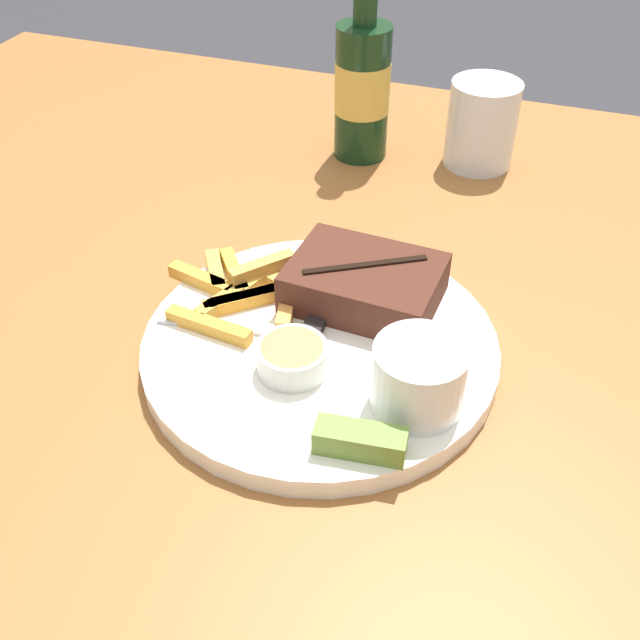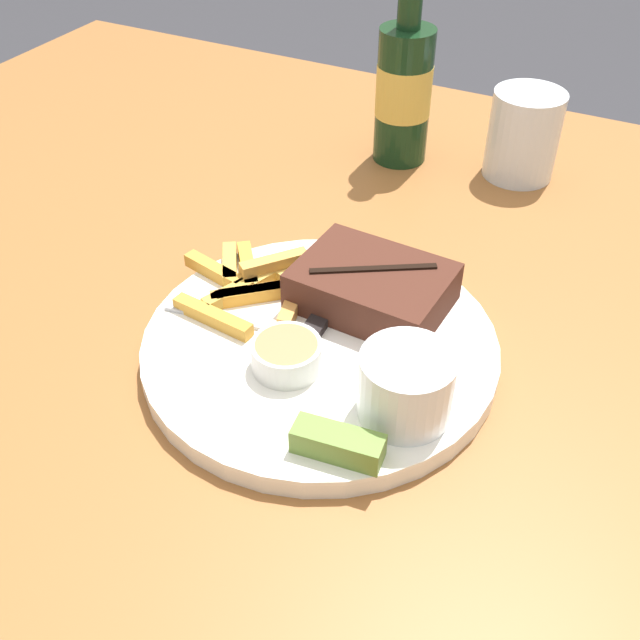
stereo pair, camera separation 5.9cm
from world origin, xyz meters
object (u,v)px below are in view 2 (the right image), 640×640
object	(u,v)px
coleslaw_cup	(406,382)
fork_utensil	(234,319)
steak_portion	(372,287)
beer_bottle	(404,87)
drinking_glass	(523,135)
dipping_sauce_cup	(287,354)
dinner_plate	(320,347)
pickle_spear	(338,444)
knife_utensil	(328,309)

from	to	relation	value
coleslaw_cup	fork_utensil	distance (m)	0.17
steak_portion	coleslaw_cup	size ratio (longest dim) A/B	1.89
beer_bottle	drinking_glass	xyz separation A→B (m)	(0.13, 0.02, -0.04)
steak_portion	beer_bottle	xyz separation A→B (m)	(-0.09, 0.29, 0.05)
coleslaw_cup	dipping_sauce_cup	xyz separation A→B (m)	(-0.10, 0.00, -0.02)
dinner_plate	coleslaw_cup	size ratio (longest dim) A/B	4.21
coleslaw_cup	beer_bottle	xyz separation A→B (m)	(-0.16, 0.39, 0.04)
dinner_plate	pickle_spear	world-z (taller)	pickle_spear
dinner_plate	fork_utensil	size ratio (longest dim) A/B	2.15
dinner_plate	drinking_glass	bearing A→B (deg)	80.66
dinner_plate	fork_utensil	xyz separation A→B (m)	(-0.07, -0.01, 0.01)
beer_bottle	coleslaw_cup	bearing A→B (deg)	-67.37
steak_portion	fork_utensil	size ratio (longest dim) A/B	0.97
coleslaw_cup	steak_portion	bearing A→B (deg)	124.48
pickle_spear	dipping_sauce_cup	bearing A→B (deg)	140.52
dipping_sauce_cup	fork_utensil	xyz separation A→B (m)	(-0.07, 0.03, -0.01)
beer_bottle	steak_portion	bearing A→B (deg)	-72.33
drinking_glass	steak_portion	bearing A→B (deg)	-97.84
steak_portion	dinner_plate	bearing A→B (deg)	-106.73
fork_utensil	dipping_sauce_cup	bearing A→B (deg)	-32.28
dipping_sauce_cup	coleslaw_cup	bearing A→B (deg)	-1.73
dipping_sauce_cup	pickle_spear	size ratio (longest dim) A/B	0.83
knife_utensil	dinner_plate	bearing A→B (deg)	-166.59
dipping_sauce_cup	fork_utensil	distance (m)	0.07
dinner_plate	dipping_sauce_cup	bearing A→B (deg)	-101.33
coleslaw_cup	beer_bottle	bearing A→B (deg)	112.63
drinking_glass	dipping_sauce_cup	bearing A→B (deg)	-99.53
dinner_plate	steak_portion	size ratio (longest dim) A/B	2.23
steak_portion	drinking_glass	size ratio (longest dim) A/B	1.35
dinner_plate	knife_utensil	bearing A→B (deg)	106.57
drinking_glass	beer_bottle	bearing A→B (deg)	-170.01
dinner_plate	dipping_sauce_cup	world-z (taller)	dipping_sauce_cup
steak_portion	pickle_spear	xyz separation A→B (m)	(0.05, -0.16, -0.01)
fork_utensil	pickle_spear	bearing A→B (deg)	-41.47
pickle_spear	beer_bottle	size ratio (longest dim) A/B	0.27
beer_bottle	drinking_glass	world-z (taller)	beer_bottle
dinner_plate	beer_bottle	world-z (taller)	beer_bottle
steak_portion	coleslaw_cup	bearing A→B (deg)	-55.52
coleslaw_cup	pickle_spear	size ratio (longest dim) A/B	1.04
dipping_sauce_cup	drinking_glass	distance (m)	0.42
steak_portion	beer_bottle	world-z (taller)	beer_bottle
coleslaw_cup	dipping_sauce_cup	world-z (taller)	coleslaw_cup
knife_utensil	beer_bottle	world-z (taller)	beer_bottle
knife_utensil	beer_bottle	size ratio (longest dim) A/B	0.69
coleslaw_cup	drinking_glass	world-z (taller)	drinking_glass
steak_portion	coleslaw_cup	world-z (taller)	coleslaw_cup
knife_utensil	fork_utensil	bearing A→B (deg)	122.03
steak_portion	coleslaw_cup	distance (m)	0.13
dinner_plate	fork_utensil	bearing A→B (deg)	-170.95
beer_bottle	knife_utensil	bearing A→B (deg)	-78.67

